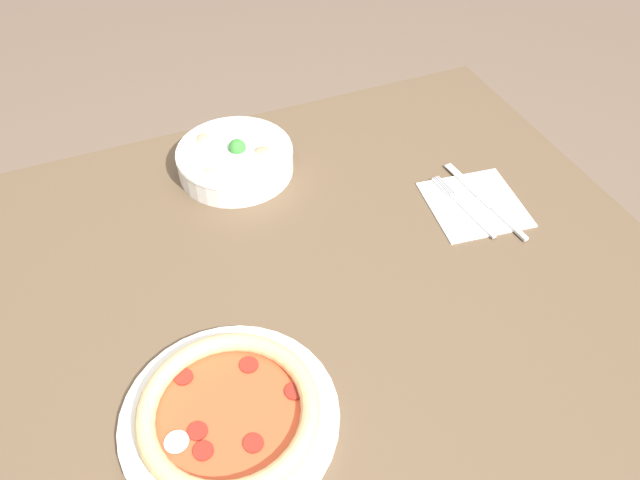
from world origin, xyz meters
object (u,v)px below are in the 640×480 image
at_px(bowl, 235,158).
at_px(knife, 488,203).
at_px(pizza, 229,413).
at_px(fork, 464,207).

height_order(bowl, knife, bowl).
xyz_separation_m(pizza, fork, (0.50, 0.23, -0.01)).
bearing_deg(bowl, pizza, -108.01).
xyz_separation_m(pizza, bowl, (0.16, 0.49, 0.01)).
distance_m(fork, knife, 0.05).
relative_size(bowl, fork, 1.24).
bearing_deg(bowl, knife, -34.61).
relative_size(pizza, fork, 1.65).
bearing_deg(pizza, bowl, 71.99).
relative_size(pizza, bowl, 1.33).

